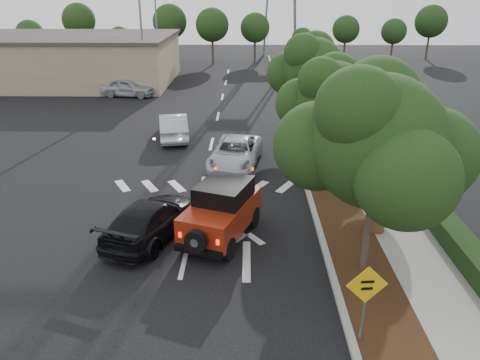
{
  "coord_description": "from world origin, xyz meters",
  "views": [
    {
      "loc": [
        2.0,
        -12.87,
        8.15
      ],
      "look_at": [
        1.74,
        3.0,
        1.56
      ],
      "focal_mm": 35.0,
      "sensor_mm": 36.0,
      "label": 1
    }
  ],
  "objects_px": {
    "red_jeep": "(223,210)",
    "speed_hump_sign": "(366,294)",
    "silver_suv_ahead": "(235,153)",
    "black_suv_oncoming": "(151,219)"
  },
  "relations": [
    {
      "from": "red_jeep",
      "to": "speed_hump_sign",
      "type": "relative_size",
      "value": 1.9
    },
    {
      "from": "silver_suv_ahead",
      "to": "speed_hump_sign",
      "type": "xyz_separation_m",
      "value": [
        3.38,
        -12.3,
        0.81
      ]
    },
    {
      "from": "black_suv_oncoming",
      "to": "speed_hump_sign",
      "type": "distance_m",
      "value": 8.13
    },
    {
      "from": "red_jeep",
      "to": "speed_hump_sign",
      "type": "height_order",
      "value": "speed_hump_sign"
    },
    {
      "from": "black_suv_oncoming",
      "to": "silver_suv_ahead",
      "type": "bearing_deg",
      "value": -92.59
    },
    {
      "from": "silver_suv_ahead",
      "to": "black_suv_oncoming",
      "type": "relative_size",
      "value": 1.04
    },
    {
      "from": "speed_hump_sign",
      "to": "silver_suv_ahead",
      "type": "bearing_deg",
      "value": 99.42
    },
    {
      "from": "silver_suv_ahead",
      "to": "speed_hump_sign",
      "type": "bearing_deg",
      "value": -67.08
    },
    {
      "from": "red_jeep",
      "to": "black_suv_oncoming",
      "type": "distance_m",
      "value": 2.53
    },
    {
      "from": "red_jeep",
      "to": "speed_hump_sign",
      "type": "bearing_deg",
      "value": -35.76
    }
  ]
}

